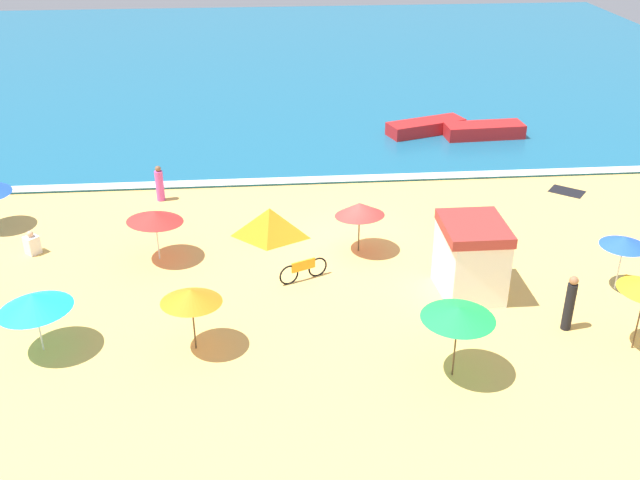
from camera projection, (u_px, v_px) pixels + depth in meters
ground_plane at (349, 247)px, 27.01m from camera, size 60.00×60.00×0.00m
ocean_water at (302, 62)px, 51.76m from camera, size 60.00×44.00×0.10m
wave_breaker_foam at (332, 179)px, 32.54m from camera, size 57.00×0.70×0.01m
lifeguard_cabana at (471, 258)px, 23.57m from camera, size 2.00×2.41×2.54m
beach_umbrella_1 at (625, 242)px, 23.55m from camera, size 2.11×2.12×1.95m
beach_umbrella_3 at (360, 209)px, 25.97m from camera, size 2.43×2.45×1.99m
beach_umbrella_5 at (155, 217)px, 25.42m from camera, size 2.80×2.79×1.95m
beach_umbrella_6 at (34, 302)px, 20.57m from camera, size 2.89×2.88×1.95m
beach_umbrella_8 at (458, 313)px, 19.37m from camera, size 2.85×2.85×2.21m
beach_umbrella_9 at (191, 296)px, 20.57m from camera, size 2.36×2.37×2.05m
beach_tent at (270, 223)px, 27.43m from camera, size 2.39×1.87×1.21m
parked_bicycle at (303, 270)px, 24.74m from camera, size 1.68×0.81×0.76m
beachgoer_1 at (32, 244)px, 26.41m from camera, size 0.63×0.63×0.90m
beachgoer_2 at (160, 184)px, 30.42m from camera, size 0.48×0.48×1.53m
beachgoer_4 at (570, 303)px, 21.89m from camera, size 0.43×0.43×1.83m
beach_towel_1 at (567, 191)px, 31.53m from camera, size 1.69×1.62×0.01m
small_boat_0 at (426, 127)px, 37.89m from camera, size 4.28×2.53×0.66m
small_boat_1 at (484, 130)px, 37.33m from camera, size 4.07×1.58×0.70m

